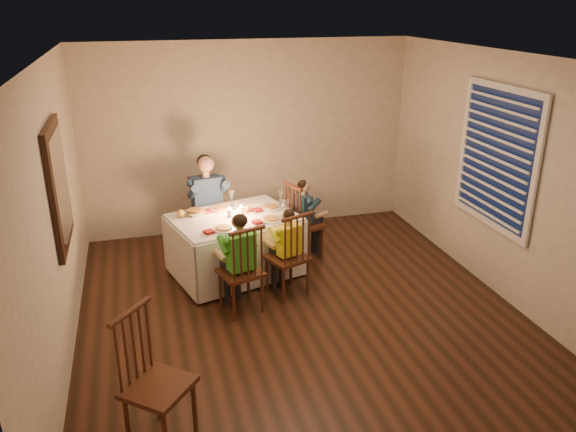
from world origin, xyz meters
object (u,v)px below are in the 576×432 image
object	(u,v)px
adult	(211,251)
child_yellow	(287,293)
chair_near_left	(242,310)
serving_bowl	(195,213)
child_teal	(304,256)
chair_end	(304,256)
chair_adult	(211,251)
child_green	(242,310)
dining_table	(235,233)
chair_near_right	(287,293)

from	to	relation	value
adult	child_yellow	size ratio (longest dim) A/B	1.27
chair_near_left	serving_bowl	xyz separation A→B (m)	(-0.33, 1.02, 0.76)
child_yellow	child_teal	world-z (taller)	child_teal
chair_end	child_yellow	xyz separation A→B (m)	(-0.46, -0.87, 0.00)
child_teal	serving_bowl	bearing A→B (deg)	75.97
child_teal	chair_near_left	bearing A→B (deg)	119.76
child_teal	serving_bowl	distance (m)	1.55
child_teal	adult	bearing A→B (deg)	50.88
adult	serving_bowl	xyz separation A→B (m)	(-0.21, -0.53, 0.76)
chair_adult	child_green	bearing A→B (deg)	-94.87
chair_adult	chair_end	bearing A→B (deg)	-31.32
child_green	dining_table	bearing A→B (deg)	-112.79
chair_near_right	chair_adult	bearing A→B (deg)	-84.24
chair_near_left	child_yellow	distance (m)	0.60
dining_table	chair_adult	distance (m)	0.89
chair_near_right	adult	distance (m)	1.50
chair_near_left	chair_near_right	world-z (taller)	same
chair_adult	child_green	world-z (taller)	child_green
chair_near_right	chair_end	xyz separation A→B (m)	(0.46, 0.87, 0.00)
chair_adult	child_yellow	bearing A→B (deg)	-72.25
serving_bowl	chair_near_left	bearing A→B (deg)	-72.05
chair_near_right	child_green	size ratio (longest dim) A/B	0.91
chair_end	chair_near_left	bearing A→B (deg)	119.76
adult	child_yellow	distance (m)	1.50
child_green	child_teal	xyz separation A→B (m)	(1.02, 1.09, 0.00)
chair_near_left	adult	bearing A→B (deg)	-102.16
child_yellow	serving_bowl	distance (m)	1.42
chair_end	child_teal	xyz separation A→B (m)	(0.00, 0.00, 0.00)
adult	serving_bowl	size ratio (longest dim) A/B	5.83
child_teal	child_yellow	bearing A→B (deg)	135.06
dining_table	child_teal	bearing A→B (deg)	-1.61
serving_bowl	chair_end	bearing A→B (deg)	2.91
dining_table	chair_near_left	size ratio (longest dim) A/B	1.63
dining_table	child_yellow	distance (m)	0.95
chair_end	child_green	world-z (taller)	child_green
dining_table	child_green	xyz separation A→B (m)	(-0.10, -0.86, -0.52)
chair_near_left	serving_bowl	bearing A→B (deg)	-88.47
chair_end	child_green	xyz separation A→B (m)	(-1.02, -1.09, 0.00)
chair_adult	chair_near_right	world-z (taller)	same
chair_near_right	child_green	distance (m)	0.60
dining_table	serving_bowl	bearing A→B (deg)	143.72
child_teal	chair_near_right	bearing A→B (deg)	135.06
chair_near_left	adult	world-z (taller)	adult
serving_bowl	child_yellow	bearing A→B (deg)	-41.98
child_yellow	child_teal	distance (m)	0.99
child_yellow	child_teal	bearing A→B (deg)	-139.12
chair_near_right	serving_bowl	world-z (taller)	serving_bowl
chair_end	serving_bowl	bearing A→B (deg)	75.97
chair_near_right	chair_end	size ratio (longest dim) A/B	1.00
chair_near_right	child_yellow	world-z (taller)	child_yellow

